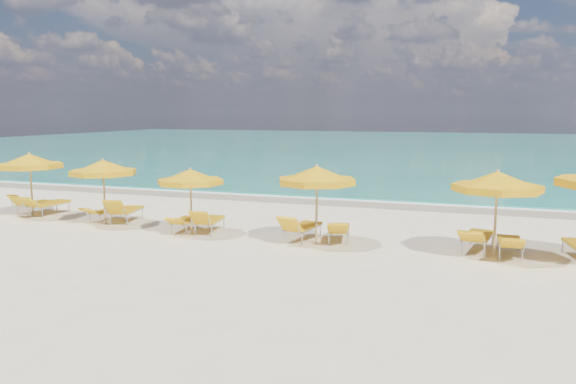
% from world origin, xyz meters
% --- Properties ---
extents(ground_plane, '(120.00, 120.00, 0.00)m').
position_xyz_m(ground_plane, '(0.00, 0.00, 0.00)').
color(ground_plane, beige).
extents(ocean, '(120.00, 80.00, 0.30)m').
position_xyz_m(ocean, '(0.00, 48.00, 0.00)').
color(ocean, '#157965').
rests_on(ocean, ground).
extents(wet_sand_band, '(120.00, 2.60, 0.01)m').
position_xyz_m(wet_sand_band, '(0.00, 7.40, 0.00)').
color(wet_sand_band, tan).
rests_on(wet_sand_band, ground).
extents(foam_line, '(120.00, 1.20, 0.03)m').
position_xyz_m(foam_line, '(0.00, 8.20, 0.00)').
color(foam_line, white).
rests_on(foam_line, ground).
extents(whitecap_near, '(14.00, 0.36, 0.05)m').
position_xyz_m(whitecap_near, '(-6.00, 17.00, 0.00)').
color(whitecap_near, white).
rests_on(whitecap_near, ground).
extents(whitecap_far, '(18.00, 0.30, 0.05)m').
position_xyz_m(whitecap_far, '(8.00, 24.00, 0.00)').
color(whitecap_far, white).
rests_on(whitecap_far, ground).
extents(umbrella_1, '(2.86, 2.86, 2.36)m').
position_xyz_m(umbrella_1, '(-9.63, 0.44, 2.01)').
color(umbrella_1, tan).
rests_on(umbrella_1, ground).
extents(umbrella_2, '(2.42, 2.42, 2.26)m').
position_xyz_m(umbrella_2, '(-6.12, 0.03, 1.93)').
color(umbrella_2, tan).
rests_on(umbrella_2, ground).
extents(umbrella_3, '(2.59, 2.59, 2.10)m').
position_xyz_m(umbrella_3, '(-2.59, -0.35, 1.79)').
color(umbrella_3, tan).
rests_on(umbrella_3, ground).
extents(umbrella_4, '(2.34, 2.34, 2.33)m').
position_xyz_m(umbrella_4, '(1.51, -0.33, 1.98)').
color(umbrella_4, tan).
rests_on(umbrella_4, ground).
extents(umbrella_5, '(2.50, 2.50, 2.35)m').
position_xyz_m(umbrella_5, '(6.40, -0.29, 2.00)').
color(umbrella_5, tan).
rests_on(umbrella_5, ground).
extents(lounger_1_left, '(0.73, 1.71, 0.83)m').
position_xyz_m(lounger_1_left, '(-10.14, 1.02, 0.21)').
color(lounger_1_left, '#A5A8AD').
rests_on(lounger_1_left, ground).
extents(lounger_1_right, '(0.75, 2.07, 0.86)m').
position_xyz_m(lounger_1_right, '(-9.23, 0.80, 0.25)').
color(lounger_1_right, '#A5A8AD').
rests_on(lounger_1_right, ground).
extents(lounger_2_left, '(0.68, 1.69, 0.61)m').
position_xyz_m(lounger_2_left, '(-6.55, 0.58, 0.19)').
color(lounger_2_left, '#A5A8AD').
rests_on(lounger_2_left, ground).
extents(lounger_2_right, '(1.01, 2.01, 0.96)m').
position_xyz_m(lounger_2_right, '(-5.66, 0.58, 0.25)').
color(lounger_2_right, '#A5A8AD').
rests_on(lounger_2_right, ground).
extents(lounger_3_left, '(0.81, 1.77, 0.64)m').
position_xyz_m(lounger_3_left, '(-3.01, -0.06, 0.20)').
color(lounger_3_left, '#A5A8AD').
rests_on(lounger_3_left, ground).
extents(lounger_3_right, '(0.82, 1.84, 0.87)m').
position_xyz_m(lounger_3_right, '(-2.17, 0.06, 0.23)').
color(lounger_3_right, '#A5A8AD').
rests_on(lounger_3_right, ground).
extents(lounger_4_left, '(0.91, 1.95, 0.91)m').
position_xyz_m(lounger_4_left, '(0.98, -0.03, 0.24)').
color(lounger_4_left, '#A5A8AD').
rests_on(lounger_4_left, ground).
extents(lounger_4_right, '(0.92, 1.87, 0.76)m').
position_xyz_m(lounger_4_right, '(2.06, 0.19, 0.22)').
color(lounger_4_right, '#A5A8AD').
rests_on(lounger_4_right, ground).
extents(lounger_5_left, '(0.97, 2.12, 0.81)m').
position_xyz_m(lounger_5_left, '(5.97, 0.28, 0.24)').
color(lounger_5_left, '#A5A8AD').
rests_on(lounger_5_left, ground).
extents(lounger_5_right, '(0.66, 1.89, 0.73)m').
position_xyz_m(lounger_5_right, '(6.79, -0.02, 0.22)').
color(lounger_5_right, '#A5A8AD').
rests_on(lounger_5_right, ground).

